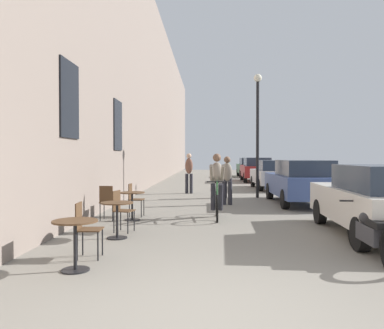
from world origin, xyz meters
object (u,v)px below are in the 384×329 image
object	(u,v)px
parked_car_second	(301,181)
parked_car_third	(272,174)
cafe_chair_near_toward_street	(85,226)
parked_car_fourth	(256,169)
cafe_table_far	(132,200)
street_lamp	(258,119)
cafe_table_mid	(117,212)
cyclist_on_bicycle	(217,187)
cafe_chair_far_toward_street	(107,200)
cafe_table_near	(75,234)
pedestrian_near	(227,178)
pedestrian_mid	(228,175)
parked_car_nearest	(378,200)
pedestrian_far	(189,171)
parked_car_fifth	(249,167)
cafe_chair_mid_toward_street	(121,208)
parked_motorcycle	(372,234)
cafe_chair_far_toward_wall	(134,197)

from	to	relation	value
parked_car_second	parked_car_third	bearing A→B (deg)	89.57
cafe_chair_near_toward_street	parked_car_fourth	xyz separation A→B (m)	(5.15, 19.30, 0.29)
cafe_table_far	street_lamp	bearing A→B (deg)	55.10
cafe_table_mid	parked_car_fourth	distance (m)	18.50
cyclist_on_bicycle	street_lamp	distance (m)	5.90
cafe_chair_far_toward_street	cyclist_on_bicycle	world-z (taller)	cyclist_on_bicycle
cafe_chair_near_toward_street	cyclist_on_bicycle	distance (m)	4.67
cafe_table_near	cafe_table_mid	bearing A→B (deg)	87.80
pedestrian_near	pedestrian_mid	bearing A→B (deg)	86.51
cyclist_on_bicycle	parked_car_fourth	world-z (taller)	cyclist_on_bicycle
parked_car_nearest	parked_car_third	world-z (taller)	parked_car_nearest
cafe_table_far	parked_car_fourth	size ratio (longest dim) A/B	0.16
parked_car_nearest	pedestrian_far	bearing A→B (deg)	115.28
cafe_table_mid	pedestrian_near	size ratio (longest dim) A/B	0.44
cafe_table_mid	pedestrian_far	size ratio (longest dim) A/B	0.41
cafe_table_far	cyclist_on_bicycle	size ratio (longest dim) A/B	0.41
parked_car_second	parked_car_fifth	bearing A→B (deg)	89.37
parked_car_third	parked_car_fourth	size ratio (longest dim) A/B	0.93
cafe_chair_mid_toward_street	parked_motorcycle	xyz separation A→B (m)	(4.48, -2.02, -0.11)
cyclist_on_bicycle	pedestrian_far	distance (m)	6.82
cafe_table_mid	parked_car_nearest	size ratio (longest dim) A/B	0.17
cafe_chair_far_toward_wall	cyclist_on_bicycle	xyz separation A→B (m)	(2.25, -0.18, 0.29)
cafe_table_mid	parked_car_fifth	world-z (taller)	parked_car_fifth
pedestrian_mid	parked_motorcycle	bearing A→B (deg)	-78.56
parked_car_nearest	parked_car_second	xyz separation A→B (m)	(-0.25, 5.39, 0.02)
pedestrian_mid	pedestrian_far	xyz separation A→B (m)	(-1.62, 1.74, 0.10)
cafe_chair_mid_toward_street	parked_car_fifth	world-z (taller)	parked_car_fifth
cafe_chair_mid_toward_street	cafe_chair_far_toward_wall	distance (m)	2.15
cafe_chair_far_toward_wall	parked_motorcycle	distance (m)	6.22
pedestrian_mid	street_lamp	size ratio (longest dim) A/B	0.33
cafe_table_mid	cafe_chair_mid_toward_street	distance (m)	0.66
pedestrian_near	cafe_table_far	bearing A→B (deg)	-128.55
cafe_chair_near_toward_street	cafe_chair_mid_toward_street	xyz separation A→B (m)	(0.08, 2.14, 0.00)
cafe_chair_far_toward_street	pedestrian_mid	world-z (taller)	pedestrian_mid
parked_car_nearest	parked_motorcycle	xyz separation A→B (m)	(-0.83, -1.69, -0.35)
cafe_chair_near_toward_street	parked_car_second	size ratio (longest dim) A/B	0.21
cafe_chair_mid_toward_street	parked_car_nearest	world-z (taller)	parked_car_nearest
cafe_chair_near_toward_street	pedestrian_near	bearing A→B (deg)	69.25
cafe_chair_near_toward_street	parked_car_fifth	xyz separation A→B (m)	(5.34, 25.11, 0.28)
cafe_chair_far_toward_wall	cyclist_on_bicycle	bearing A→B (deg)	-4.64
cafe_table_near	cyclist_on_bicycle	size ratio (longest dim) A/B	0.41
pedestrian_far	street_lamp	xyz separation A→B (m)	(2.81, -1.59, 2.11)
pedestrian_far	parked_motorcycle	xyz separation A→B (m)	(3.44, -10.72, -0.60)
cyclist_on_bicycle	parked_car_nearest	distance (m)	3.93
cafe_table_mid	parked_car_second	xyz separation A→B (m)	(4.99, 5.72, 0.26)
cafe_chair_mid_toward_street	parked_car_fifth	size ratio (longest dim) A/B	0.21
cafe_chair_near_toward_street	parked_car_nearest	world-z (taller)	parked_car_nearest
pedestrian_far	parked_car_nearest	size ratio (longest dim) A/B	0.43
cafe_chair_far_toward_street	parked_car_third	xyz separation A→B (m)	(5.79, 9.68, 0.23)
pedestrian_mid	parked_car_third	world-z (taller)	pedestrian_mid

